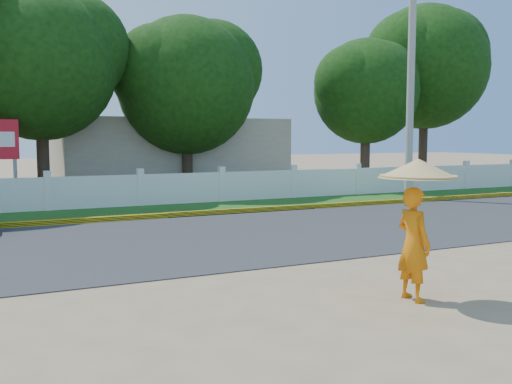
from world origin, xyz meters
The scene contains 9 objects.
ground centered at (0.00, 0.00, 0.00)m, with size 120.00×120.00×0.00m, color #9E8460.
road centered at (0.00, 4.50, 0.01)m, with size 60.00×7.00×0.02m, color #38383A.
grass_verge centered at (0.00, 9.75, 0.01)m, with size 60.00×3.50×0.03m, color #2D601E.
curb centered at (0.00, 8.05, 0.08)m, with size 40.00×0.18×0.16m, color yellow.
fence centered at (0.00, 11.20, 0.55)m, with size 40.00×0.10×1.10m, color silver.
building_near centered at (3.00, 18.00, 1.60)m, with size 10.00×6.00×3.20m, color #B7AD99.
utility_pole centered at (9.85, 9.08, 4.44)m, with size 0.28×0.28×8.89m, color gray.
monk_with_parasol centered at (0.80, -1.67, 1.35)m, with size 1.14×1.14×2.07m.
tree_row centered at (2.30, 14.33, 5.26)m, with size 29.06×7.16×9.22m.
Camera 1 is at (-4.79, -8.04, 2.38)m, focal length 40.00 mm.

